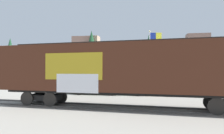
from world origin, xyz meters
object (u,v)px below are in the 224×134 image
freight_car (127,69)px  parked_car_green (97,85)px  parked_car_tan (154,86)px  flagpole (152,51)px  parked_car_black (209,87)px

freight_car → parked_car_green: bearing=118.5°
parked_car_green → freight_car: bearing=-61.5°
freight_car → parked_car_tan: bearing=76.4°
freight_car → parked_car_green: (-3.71, 6.84, -1.53)m
flagpole → parked_car_black: (4.95, -6.08, -3.89)m
freight_car → parked_car_black: bearing=47.8°
freight_car → parked_car_tan: size_ratio=3.77×
freight_car → flagpole: flagpole is taller
freight_car → parked_car_black: freight_car is taller
freight_car → parked_car_green: 7.94m
freight_car → flagpole: (1.62, 13.33, 2.33)m
flagpole → parked_car_black: flagpole is taller
flagpole → freight_car: bearing=-96.9°
flagpole → parked_car_black: size_ratio=1.59×
parked_car_green → parked_car_black: bearing=2.3°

